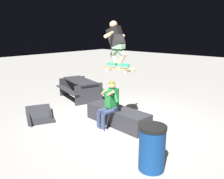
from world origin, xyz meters
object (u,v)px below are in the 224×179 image
trash_bin (152,148)px  picnic_table_back (80,86)px  skateboard (118,69)px  kicker_ramp (40,116)px  ledge_box_main (118,116)px  skater_airborne (116,41)px  person_sitting_on_ledge (109,103)px

trash_bin → picnic_table_back: bearing=-26.0°
skateboard → kicker_ramp: 2.96m
trash_bin → ledge_box_main: bearing=-33.5°
ledge_box_main → picnic_table_back: bearing=-20.2°
skater_airborne → trash_bin: bearing=149.6°
skater_airborne → kicker_ramp: skater_airborne is taller
skater_airborne → trash_bin: skater_airborne is taller
trash_bin → skater_airborne: bearing=-30.4°
skateboard → skater_airborne: bearing=8.8°
skater_airborne → picnic_table_back: bearing=-23.1°
kicker_ramp → trash_bin: (-4.04, 0.08, 0.40)m
picnic_table_back → trash_bin: size_ratio=2.26×
skater_airborne → trash_bin: 2.80m
ledge_box_main → skateboard: bearing=131.1°
ledge_box_main → kicker_ramp: ledge_box_main is taller
skateboard → trash_bin: 2.36m
skateboard → picnic_table_back: 3.39m
person_sitting_on_ledge → skater_airborne: bearing=-129.3°
ledge_box_main → kicker_ramp: 2.44m
ledge_box_main → picnic_table_back: picnic_table_back is taller
picnic_table_back → skater_airborne: bearing=156.9°
skateboard → picnic_table_back: bearing=-22.6°
person_sitting_on_ledge → skateboard: size_ratio=1.25×
person_sitting_on_ledge → trash_bin: (-1.91, 0.91, -0.27)m
picnic_table_back → ledge_box_main: bearing=159.8°
person_sitting_on_ledge → skateboard: bearing=-138.7°
person_sitting_on_ledge → skateboard: skateboard is taller
ledge_box_main → skater_airborne: (-0.13, 0.22, 2.09)m
ledge_box_main → skateboard: skateboard is taller
trash_bin → person_sitting_on_ledge: bearing=-25.4°
ledge_box_main → trash_bin: size_ratio=2.26×
picnic_table_back → skateboard: bearing=157.4°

